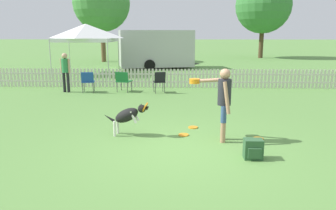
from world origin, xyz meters
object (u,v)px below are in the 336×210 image
object	(u,v)px
handler_person	(222,96)
frisbee_near_dog	(193,127)
equipment_trailer	(156,49)
frisbee_midfield	(184,135)
backpack_on_grass	(253,149)
tree_left_grove	(102,3)
folding_chair_blue_left	(88,80)
spectator_standing	(65,69)
frisbee_near_handler	(258,139)
folding_chair_center	(160,80)
folding_chair_green_right	(123,80)
tree_right_grove	(263,5)
leaping_dog	(128,115)
canopy_tent_main	(86,33)

from	to	relation	value
handler_person	frisbee_near_dog	distance (m)	1.46
handler_person	equipment_trailer	world-z (taller)	equipment_trailer
frisbee_midfield	backpack_on_grass	size ratio (longest dim) A/B	0.62
handler_person	frisbee_near_dog	world-z (taller)	handler_person
handler_person	backpack_on_grass	bearing A→B (deg)	-146.94
frisbee_midfield	tree_left_grove	bearing A→B (deg)	107.84
folding_chair_blue_left	handler_person	bearing A→B (deg)	119.42
spectator_standing	tree_left_grove	distance (m)	14.71
frisbee_near_handler	folding_chair_center	distance (m)	6.16
equipment_trailer	spectator_standing	bearing A→B (deg)	-121.10
folding_chair_blue_left	spectator_standing	world-z (taller)	spectator_standing
frisbee_midfield	equipment_trailer	size ratio (longest dim) A/B	0.04
frisbee_near_handler	backpack_on_grass	world-z (taller)	backpack_on_grass
frisbee_near_handler	folding_chair_green_right	xyz separation A→B (m)	(-3.94, 5.77, 0.47)
backpack_on_grass	folding_chair_blue_left	bearing A→B (deg)	126.24
handler_person	folding_chair_center	size ratio (longest dim) A/B	1.88
equipment_trailer	tree_right_grove	size ratio (longest dim) A/B	0.77
tree_left_grove	spectator_standing	bearing A→B (deg)	-82.94
handler_person	folding_chair_center	bearing A→B (deg)	24.62
leaping_dog	folding_chair_center	size ratio (longest dim) A/B	1.30
equipment_trailer	tree_right_grove	bearing A→B (deg)	33.34
frisbee_midfield	spectator_standing	size ratio (longest dim) A/B	0.15
folding_chair_blue_left	canopy_tent_main	xyz separation A→B (m)	(-1.59, 5.70, 1.81)
leaping_dog	folding_chair_center	world-z (taller)	folding_chair_center
folding_chair_blue_left	canopy_tent_main	bearing A→B (deg)	-83.02
backpack_on_grass	equipment_trailer	bearing A→B (deg)	100.51
spectator_standing	tree_left_grove	bearing A→B (deg)	-68.89
frisbee_midfield	tree_right_grove	xyz separation A→B (m)	(7.49, 24.21, 4.74)
folding_chair_center	tree_left_grove	bearing A→B (deg)	-83.21
frisbee_near_handler	frisbee_near_dog	xyz separation A→B (m)	(-1.39, 0.84, 0.00)
frisbee_near_dog	tree_left_grove	distance (m)	20.57
leaping_dog	backpack_on_grass	distance (m)	2.85
backpack_on_grass	folding_chair_center	size ratio (longest dim) A/B	0.45
canopy_tent_main	tree_left_grove	bearing A→B (deg)	97.00
handler_person	frisbee_midfield	world-z (taller)	handler_person
frisbee_near_handler	folding_chair_green_right	distance (m)	7.01
spectator_standing	folding_chair_green_right	bearing A→B (deg)	-163.14
leaping_dog	tree_left_grove	size ratio (longest dim) A/B	0.16
frisbee_midfield	backpack_on_grass	bearing A→B (deg)	-47.26
folding_chair_green_right	equipment_trailer	distance (m)	8.97
canopy_tent_main	folding_chair_center	bearing A→B (deg)	-52.28
leaping_dog	frisbee_midfield	size ratio (longest dim) A/B	4.68
handler_person	folding_chair_center	xyz separation A→B (m)	(-1.67, 5.73, -0.48)
canopy_tent_main	folding_chair_green_right	bearing A→B (deg)	-61.87
frisbee_midfield	equipment_trailer	distance (m)	14.62
backpack_on_grass	tree_right_grove	world-z (taller)	tree_right_grove
canopy_tent_main	equipment_trailer	size ratio (longest dim) A/B	0.54
equipment_trailer	frisbee_near_dog	bearing A→B (deg)	-95.56
backpack_on_grass	frisbee_midfield	bearing A→B (deg)	132.74
frisbee_midfield	spectator_standing	distance (m)	7.15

